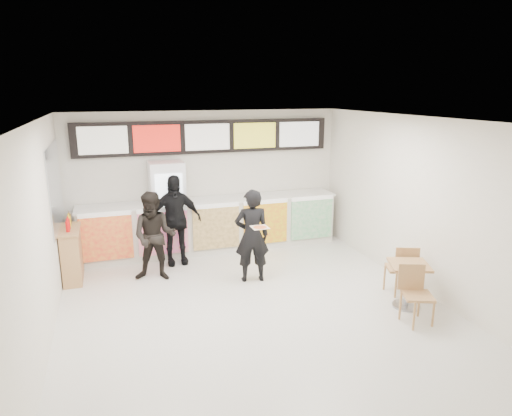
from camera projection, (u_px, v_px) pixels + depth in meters
name	position (u px, v px, depth m)	size (l,w,h in m)	color
floor	(257.00, 312.00, 7.23)	(7.00, 7.00, 0.00)	beige
ceiling	(257.00, 120.00, 6.48)	(7.00, 7.00, 0.00)	white
wall_back	(207.00, 180.00, 10.07)	(6.00, 6.00, 0.00)	silver
wall_left	(39.00, 241.00, 5.95)	(7.00, 7.00, 0.00)	silver
wall_right	(424.00, 206.00, 7.75)	(7.00, 7.00, 0.00)	silver
service_counter	(212.00, 225.00, 9.93)	(5.56, 0.77, 1.14)	silver
menu_board	(207.00, 137.00, 9.75)	(5.50, 0.14, 0.70)	black
drinks_fridge	(168.00, 209.00, 9.56)	(0.70, 0.67, 2.00)	white
mirror_panel	(55.00, 186.00, 8.14)	(0.01, 2.00, 1.50)	#B2B7BF
customer_main	(252.00, 236.00, 8.25)	(0.63, 0.41, 1.72)	black
customer_left	(155.00, 236.00, 8.31)	(0.81, 0.63, 1.66)	black
customer_mid	(174.00, 220.00, 9.07)	(1.07, 0.44, 1.82)	black
pizza_slice	(260.00, 227.00, 7.76)	(0.36, 0.36, 0.02)	beige
cafe_table	(408.00, 277.00, 7.30)	(0.93, 1.55, 0.88)	tan
condiment_ledge	(72.00, 254.00, 8.35)	(0.36, 0.89, 1.19)	tan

